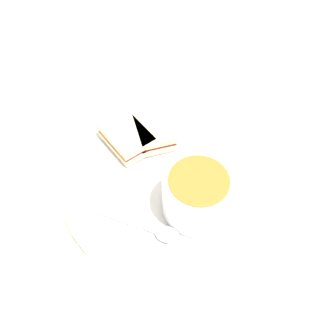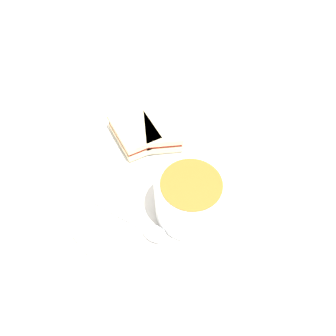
% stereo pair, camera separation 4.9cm
% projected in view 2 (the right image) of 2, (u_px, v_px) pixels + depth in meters
% --- Properties ---
extents(ground_plane, '(2.40, 2.40, 0.00)m').
position_uv_depth(ground_plane, '(168.00, 183.00, 0.52)').
color(ground_plane, beige).
extents(plate, '(0.33, 0.33, 0.02)m').
position_uv_depth(plate, '(168.00, 179.00, 0.51)').
color(plate, white).
rests_on(plate, ground_plane).
extents(soup_bowl, '(0.09, 0.09, 0.07)m').
position_uv_depth(soup_bowl, '(188.00, 199.00, 0.44)').
color(soup_bowl, white).
rests_on(soup_bowl, plate).
extents(spoon, '(0.08, 0.11, 0.01)m').
position_uv_depth(spoon, '(148.00, 230.00, 0.45)').
color(spoon, silver).
rests_on(spoon, plate).
extents(sandwich_half_near, '(0.08, 0.10, 0.03)m').
position_uv_depth(sandwich_half_near, '(163.00, 128.00, 0.54)').
color(sandwich_half_near, beige).
rests_on(sandwich_half_near, plate).
extents(sandwich_half_far, '(0.06, 0.09, 0.03)m').
position_uv_depth(sandwich_half_far, '(134.00, 132.00, 0.54)').
color(sandwich_half_far, beige).
rests_on(sandwich_half_far, plate).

